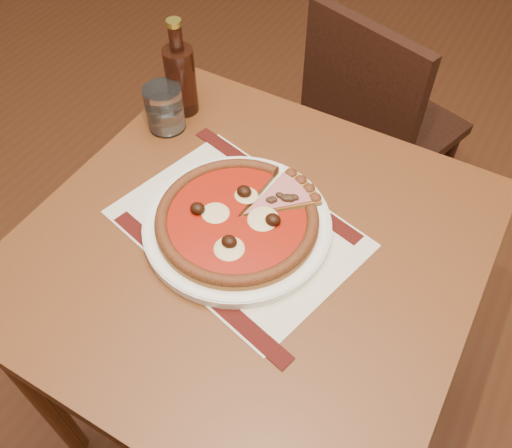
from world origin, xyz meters
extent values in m
cube|color=#502C17|center=(0.00, 0.00, -0.01)|extent=(5.00, 6.00, 0.02)
cube|color=brown|center=(0.38, -0.56, 0.73)|extent=(0.80, 0.80, 0.04)
cylinder|color=brown|center=(0.03, -0.91, 0.35)|extent=(0.05, 0.05, 0.71)
cylinder|color=brown|center=(0.02, -0.21, 0.35)|extent=(0.05, 0.05, 0.71)
cylinder|color=brown|center=(0.72, -0.21, 0.35)|extent=(0.05, 0.05, 0.71)
cube|color=black|center=(0.37, 0.29, 0.40)|extent=(0.49, 0.49, 0.04)
cylinder|color=black|center=(0.58, 0.40, 0.19)|extent=(0.03, 0.03, 0.38)
cylinder|color=black|center=(0.27, 0.49, 0.19)|extent=(0.03, 0.03, 0.38)
cylinder|color=black|center=(0.48, 0.08, 0.19)|extent=(0.03, 0.03, 0.38)
cylinder|color=black|center=(0.17, 0.18, 0.19)|extent=(0.03, 0.03, 0.38)
cube|color=black|center=(0.32, 0.12, 0.62)|extent=(0.38, 0.15, 0.41)
cube|color=silver|center=(0.34, -0.54, 0.75)|extent=(0.50, 0.41, 0.00)
cylinder|color=white|center=(0.34, -0.54, 0.76)|extent=(0.35, 0.35, 0.02)
cylinder|color=#9F6E26|center=(0.34, -0.54, 0.78)|extent=(0.30, 0.30, 0.01)
torus|color=brown|center=(0.34, -0.54, 0.78)|extent=(0.30, 0.30, 0.02)
cylinder|color=#941A07|center=(0.34, -0.54, 0.78)|extent=(0.26, 0.26, 0.00)
ellipsoid|color=beige|center=(0.33, -0.50, 0.79)|extent=(0.05, 0.04, 0.01)
ellipsoid|color=beige|center=(0.26, -0.57, 0.79)|extent=(0.05, 0.04, 0.01)
ellipsoid|color=beige|center=(0.36, -0.59, 0.79)|extent=(0.05, 0.04, 0.01)
ellipsoid|color=beige|center=(0.41, -0.51, 0.79)|extent=(0.05, 0.04, 0.01)
ellipsoid|color=black|center=(0.32, -0.49, 0.80)|extent=(0.03, 0.03, 0.02)
ellipsoid|color=black|center=(0.25, -0.57, 0.80)|extent=(0.03, 0.03, 0.02)
ellipsoid|color=black|center=(0.36, -0.60, 0.80)|extent=(0.03, 0.03, 0.02)
ellipsoid|color=black|center=(0.42, -0.51, 0.80)|extent=(0.03, 0.03, 0.02)
ellipsoid|color=#321F12|center=(0.38, -0.49, 0.79)|extent=(0.02, 0.02, 0.01)
ellipsoid|color=#321F12|center=(0.39, -0.46, 0.79)|extent=(0.02, 0.02, 0.01)
ellipsoid|color=#321F12|center=(0.37, -0.49, 0.79)|extent=(0.02, 0.02, 0.01)
ellipsoid|color=#321F12|center=(0.38, -0.45, 0.79)|extent=(0.02, 0.02, 0.01)
ellipsoid|color=#321F12|center=(0.36, -0.49, 0.79)|extent=(0.02, 0.02, 0.01)
ellipsoid|color=#321F12|center=(0.37, -0.44, 0.79)|extent=(0.02, 0.02, 0.01)
cylinder|color=white|center=(0.05, -0.37, 0.80)|extent=(0.10, 0.10, 0.10)
cylinder|color=#37170D|center=(0.05, -0.31, 0.83)|extent=(0.07, 0.07, 0.15)
cylinder|color=#37170D|center=(0.05, -0.31, 0.93)|extent=(0.03, 0.03, 0.07)
cylinder|color=olive|center=(0.05, -0.31, 0.96)|extent=(0.03, 0.03, 0.01)
camera|label=1|loc=(0.69, -1.07, 1.54)|focal=38.00mm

